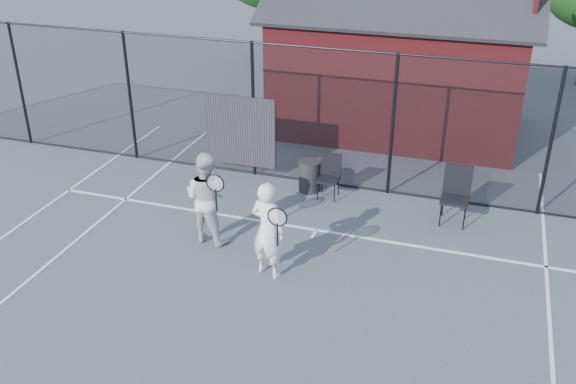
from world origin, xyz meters
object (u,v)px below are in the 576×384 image
(clubhouse, at_px, (400,67))
(chair_right, at_px, (455,197))
(player_front, at_px, (268,230))
(chair_left, at_px, (328,178))
(waste_bin, at_px, (309,176))
(player_back, at_px, (207,197))

(clubhouse, bearing_deg, chair_right, -68.59)
(player_front, xyz_separation_m, chair_left, (0.23, 3.06, -0.40))
(waste_bin, bearing_deg, player_back, -115.16)
(player_front, height_order, chair_left, player_front)
(clubhouse, relative_size, waste_bin, 9.70)
(player_back, relative_size, chair_left, 1.93)
(chair_left, bearing_deg, chair_right, -6.71)
(chair_right, relative_size, waste_bin, 1.65)
(chair_left, bearing_deg, clubhouse, 82.06)
(clubhouse, height_order, player_front, clubhouse)
(player_front, bearing_deg, chair_left, 85.78)
(player_front, distance_m, waste_bin, 3.31)
(player_front, bearing_deg, player_back, 152.94)
(clubhouse, xyz_separation_m, player_front, (-0.87, -7.66, -0.75))
(clubhouse, distance_m, waste_bin, 4.71)
(clubhouse, bearing_deg, waste_bin, -104.17)
(player_front, height_order, player_back, player_back)
(clubhouse, height_order, player_back, clubhouse)
(player_front, distance_m, player_back, 1.60)
(player_back, distance_m, chair_right, 4.69)
(player_front, bearing_deg, chair_right, 44.58)
(clubhouse, xyz_separation_m, chair_left, (-0.65, -4.59, -1.16))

